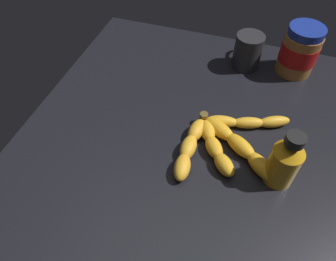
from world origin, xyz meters
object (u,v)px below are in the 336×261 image
(banana_bunch, at_px, (223,142))
(honey_bottle, at_px, (285,161))
(coffee_mug, at_px, (248,51))
(peanut_butter_jar, at_px, (299,51))

(banana_bunch, distance_m, honey_bottle, 0.14)
(banana_bunch, xyz_separation_m, honey_bottle, (0.05, 0.13, 0.05))
(honey_bottle, distance_m, coffee_mug, 0.39)
(peanut_butter_jar, distance_m, coffee_mug, 0.14)
(peanut_butter_jar, height_order, honey_bottle, honey_bottle)
(banana_bunch, bearing_deg, peanut_butter_jar, 157.72)
(banana_bunch, xyz_separation_m, coffee_mug, (-0.32, 0.00, 0.03))
(peanut_butter_jar, relative_size, honey_bottle, 0.98)
(peanut_butter_jar, distance_m, honey_bottle, 0.38)
(coffee_mug, bearing_deg, honey_bottle, 19.13)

